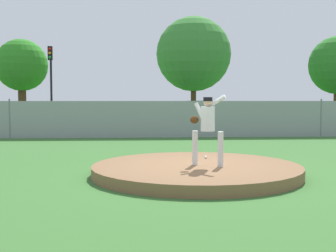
{
  "coord_description": "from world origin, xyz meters",
  "views": [
    {
      "loc": [
        -1.29,
        -9.95,
        1.79
      ],
      "look_at": [
        -0.45,
        3.41,
        0.95
      ],
      "focal_mm": 46.01,
      "sensor_mm": 36.0,
      "label": 1
    }
  ],
  "objects_px": {
    "parked_car_red": "(79,117)",
    "parked_car_teal": "(202,116)",
    "traffic_cone_orange": "(232,125)",
    "pitcher_youth": "(207,123)",
    "parked_car_champagne": "(133,116)",
    "baseball": "(206,157)",
    "parked_car_burgundy": "(27,117)",
    "traffic_light_near": "(51,72)"
  },
  "relations": [
    {
      "from": "baseball",
      "to": "parked_car_champagne",
      "type": "relative_size",
      "value": 0.02
    },
    {
      "from": "parked_car_teal",
      "to": "traffic_light_near",
      "type": "distance_m",
      "value": 10.73
    },
    {
      "from": "pitcher_youth",
      "to": "baseball",
      "type": "height_order",
      "value": "pitcher_youth"
    },
    {
      "from": "traffic_cone_orange",
      "to": "parked_car_champagne",
      "type": "bearing_deg",
      "value": -174.72
    },
    {
      "from": "pitcher_youth",
      "to": "traffic_light_near",
      "type": "xyz_separation_m",
      "value": [
        -7.46,
        19.16,
        2.33
      ]
    },
    {
      "from": "parked_car_burgundy",
      "to": "parked_car_champagne",
      "type": "bearing_deg",
      "value": 6.07
    },
    {
      "from": "baseball",
      "to": "parked_car_red",
      "type": "distance_m",
      "value": 14.0
    },
    {
      "from": "parked_car_red",
      "to": "traffic_cone_orange",
      "type": "xyz_separation_m",
      "value": [
        8.85,
        1.28,
        -0.53
      ]
    },
    {
      "from": "baseball",
      "to": "traffic_cone_orange",
      "type": "bearing_deg",
      "value": 75.35
    },
    {
      "from": "pitcher_youth",
      "to": "parked_car_burgundy",
      "type": "distance_m",
      "value": 16.35
    },
    {
      "from": "pitcher_youth",
      "to": "baseball",
      "type": "bearing_deg",
      "value": 82.77
    },
    {
      "from": "baseball",
      "to": "parked_car_burgundy",
      "type": "relative_size",
      "value": 0.02
    },
    {
      "from": "baseball",
      "to": "parked_car_champagne",
      "type": "bearing_deg",
      "value": 98.76
    },
    {
      "from": "parked_car_red",
      "to": "traffic_cone_orange",
      "type": "relative_size",
      "value": 7.6
    },
    {
      "from": "parked_car_red",
      "to": "traffic_cone_orange",
      "type": "distance_m",
      "value": 8.95
    },
    {
      "from": "parked_car_red",
      "to": "parked_car_teal",
      "type": "bearing_deg",
      "value": 6.19
    },
    {
      "from": "parked_car_burgundy",
      "to": "parked_car_teal",
      "type": "bearing_deg",
      "value": 3.72
    },
    {
      "from": "parked_car_teal",
      "to": "traffic_light_near",
      "type": "bearing_deg",
      "value": 156.35
    },
    {
      "from": "parked_car_red",
      "to": "parked_car_teal",
      "type": "height_order",
      "value": "parked_car_teal"
    },
    {
      "from": "baseball",
      "to": "parked_car_burgundy",
      "type": "height_order",
      "value": "parked_car_burgundy"
    },
    {
      "from": "pitcher_youth",
      "to": "parked_car_burgundy",
      "type": "relative_size",
      "value": 0.35
    },
    {
      "from": "parked_car_burgundy",
      "to": "baseball",
      "type": "bearing_deg",
      "value": -58.84
    },
    {
      "from": "parked_car_burgundy",
      "to": "parked_car_teal",
      "type": "height_order",
      "value": "parked_car_teal"
    },
    {
      "from": "parked_car_champagne",
      "to": "parked_car_burgundy",
      "type": "bearing_deg",
      "value": -173.93
    },
    {
      "from": "pitcher_youth",
      "to": "baseball",
      "type": "relative_size",
      "value": 22.18
    },
    {
      "from": "parked_car_red",
      "to": "pitcher_youth",
      "type": "bearing_deg",
      "value": -70.83
    },
    {
      "from": "parked_car_red",
      "to": "traffic_light_near",
      "type": "height_order",
      "value": "traffic_light_near"
    },
    {
      "from": "pitcher_youth",
      "to": "traffic_cone_orange",
      "type": "bearing_deg",
      "value": 75.92
    },
    {
      "from": "traffic_light_near",
      "to": "parked_car_teal",
      "type": "bearing_deg",
      "value": -23.65
    },
    {
      "from": "baseball",
      "to": "parked_car_champagne",
      "type": "height_order",
      "value": "parked_car_champagne"
    },
    {
      "from": "baseball",
      "to": "traffic_cone_orange",
      "type": "height_order",
      "value": "traffic_cone_orange"
    },
    {
      "from": "parked_car_red",
      "to": "traffic_light_near",
      "type": "bearing_deg",
      "value": 117.01
    },
    {
      "from": "parked_car_red",
      "to": "traffic_light_near",
      "type": "xyz_separation_m",
      "value": [
        -2.51,
        4.92,
        2.77
      ]
    },
    {
      "from": "pitcher_youth",
      "to": "parked_car_champagne",
      "type": "distance_m",
      "value": 15.12
    },
    {
      "from": "pitcher_youth",
      "to": "parked_car_red",
      "type": "distance_m",
      "value": 15.09
    },
    {
      "from": "pitcher_youth",
      "to": "traffic_cone_orange",
      "type": "height_order",
      "value": "pitcher_youth"
    },
    {
      "from": "traffic_light_near",
      "to": "parked_car_champagne",
      "type": "bearing_deg",
      "value": -37.26
    },
    {
      "from": "parked_car_teal",
      "to": "traffic_cone_orange",
      "type": "height_order",
      "value": "parked_car_teal"
    },
    {
      "from": "parked_car_burgundy",
      "to": "parked_car_red",
      "type": "bearing_deg",
      "value": -2.4
    },
    {
      "from": "baseball",
      "to": "parked_car_teal",
      "type": "distance_m",
      "value": 13.92
    },
    {
      "from": "parked_car_burgundy",
      "to": "traffic_light_near",
      "type": "distance_m",
      "value": 5.55
    },
    {
      "from": "pitcher_youth",
      "to": "baseball",
      "type": "distance_m",
      "value": 1.55
    }
  ]
}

